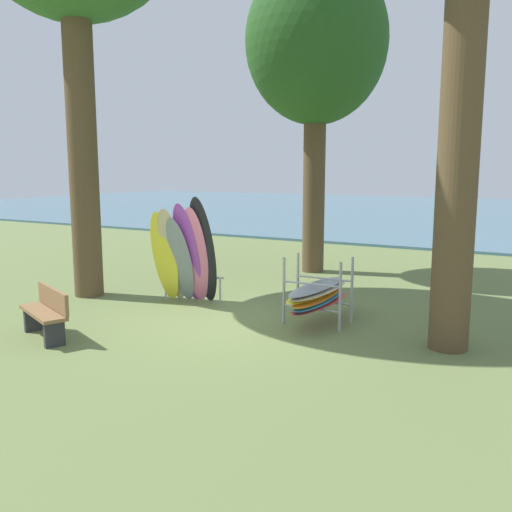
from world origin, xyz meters
The scene contains 6 objects.
ground_plane centered at (0.00, 0.00, 0.00)m, with size 80.00×80.00×0.00m, color olive.
lake_water centered at (0.00, 29.23, 0.05)m, with size 80.00×36.00×0.10m, color #477084.
tree_mid_behind centered at (-0.68, 5.62, 6.07)m, with size 3.76×3.76×8.34m.
leaning_board_pile centered at (-1.50, 0.78, 1.04)m, with size 1.47×1.15×2.31m.
board_storage_rack centered at (1.54, 0.79, 0.55)m, with size 1.15×2.12×1.25m.
park_bench centered at (-2.11, -2.29, 0.45)m, with size 1.45×0.92×0.85m.
Camera 1 is at (5.46, -8.45, 2.85)m, focal length 38.82 mm.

